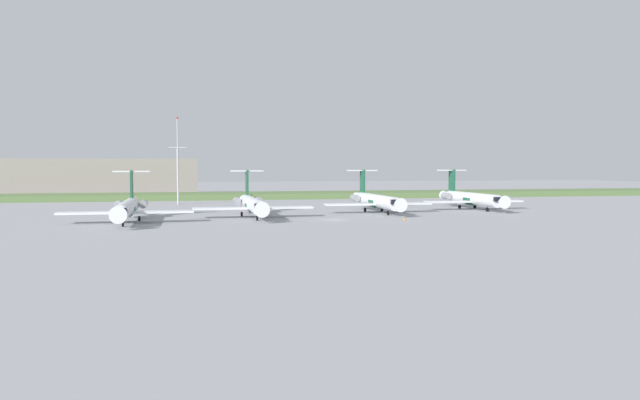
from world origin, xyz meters
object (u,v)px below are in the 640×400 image
Objects in this scene: regional_jet_second at (252,204)px; regional_jet_fourth at (471,198)px; regional_jet_nearest at (127,208)px; regional_jet_third at (376,200)px; antenna_mast at (178,168)px; safety_cone_front_marker at (405,219)px.

regional_jet_second and regional_jet_fourth have the same top height.
regional_jet_nearest is 1.00× the size of regional_jet_third.
regional_jet_nearest and regional_jet_fourth have the same top height.
regional_jet_fourth is 1.40× the size of antenna_mast.
regional_jet_third is 1.00× the size of regional_jet_fourth.
regional_jet_third is at bearing 15.24° from regional_jet_nearest.
antenna_mast is (-14.38, 42.53, 6.70)m from regional_jet_second.
regional_jet_third is 56.36× the size of safety_cone_front_marker.
regional_jet_nearest is 49.27m from safety_cone_front_marker.
antenna_mast is (-65.44, 31.06, 6.70)m from regional_jet_fourth.
regional_jet_third is 24.48m from regional_jet_fourth.
regional_jet_second is at bearing 16.62° from regional_jet_nearest.
regional_jet_nearest reaches higher than safety_cone_front_marker.
regional_jet_second is 1.40× the size of antenna_mast.
antenna_mast is at bearing 80.51° from regional_jet_nearest.
regional_jet_nearest and regional_jet_third have the same top height.
safety_cone_front_marker is (26.14, -13.46, -2.26)m from regional_jet_second.
safety_cone_front_marker is at bearing -92.52° from regional_jet_third.
regional_jet_second is 1.00× the size of regional_jet_fourth.
antenna_mast reaches higher than regional_jet_second.
regional_jet_second is 29.49m from safety_cone_front_marker.
safety_cone_front_marker is (48.75, -6.71, -2.26)m from regional_jet_nearest.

